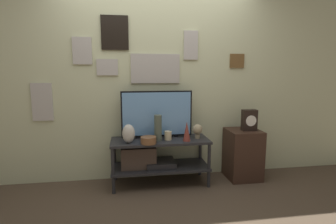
% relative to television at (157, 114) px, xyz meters
% --- Properties ---
extents(ground_plane, '(12.00, 12.00, 0.00)m').
position_rel_television_xyz_m(ground_plane, '(0.03, -0.37, -0.88)').
color(ground_plane, '#4C3D2D').
extents(wall_back, '(6.40, 0.08, 2.70)m').
position_rel_television_xyz_m(wall_back, '(0.02, 0.18, 0.47)').
color(wall_back, beige).
rests_on(wall_back, ground_plane).
extents(media_console, '(1.21, 0.46, 0.58)m').
position_rel_television_xyz_m(media_console, '(-0.08, -0.10, -0.52)').
color(media_console, '#232326').
rests_on(media_console, ground_plane).
extents(television, '(0.90, 0.05, 0.60)m').
position_rel_television_xyz_m(television, '(0.00, 0.00, 0.00)').
color(television, black).
rests_on(television, media_console).
extents(vase_urn_stoneware, '(0.15, 0.13, 0.22)m').
position_rel_television_xyz_m(vase_urn_stoneware, '(-0.36, -0.20, -0.20)').
color(vase_urn_stoneware, beige).
rests_on(vase_urn_stoneware, media_console).
extents(vase_slim_bronze, '(0.09, 0.09, 0.24)m').
position_rel_television_xyz_m(vase_slim_bronze, '(0.34, -0.22, -0.19)').
color(vase_slim_bronze, brown).
rests_on(vase_slim_bronze, media_console).
extents(vase_tall_ceramic, '(0.09, 0.09, 0.32)m').
position_rel_television_xyz_m(vase_tall_ceramic, '(-0.00, -0.15, -0.15)').
color(vase_tall_ceramic, '#4C5647').
rests_on(vase_tall_ceramic, media_console).
extents(vase_wide_bowl, '(0.18, 0.18, 0.08)m').
position_rel_television_xyz_m(vase_wide_bowl, '(-0.13, -0.26, -0.27)').
color(vase_wide_bowl, brown).
rests_on(vase_wide_bowl, media_console).
extents(candle_jar, '(0.09, 0.09, 0.11)m').
position_rel_television_xyz_m(candle_jar, '(0.12, -0.13, -0.25)').
color(candle_jar, beige).
rests_on(candle_jar, media_console).
extents(decorative_bust, '(0.13, 0.13, 0.18)m').
position_rel_television_xyz_m(decorative_bust, '(0.50, -0.12, -0.20)').
color(decorative_bust, tan).
rests_on(decorative_bust, media_console).
extents(side_table, '(0.42, 0.42, 0.65)m').
position_rel_television_xyz_m(side_table, '(1.14, -0.08, -0.56)').
color(side_table, '#382319').
rests_on(side_table, ground_plane).
extents(mantel_clock, '(0.19, 0.11, 0.27)m').
position_rel_television_xyz_m(mantel_clock, '(1.19, -0.11, -0.09)').
color(mantel_clock, black).
rests_on(mantel_clock, side_table).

